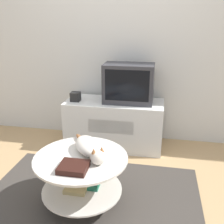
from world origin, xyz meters
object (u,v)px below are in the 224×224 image
Objects in this scene: speaker at (75,97)px; tv at (129,83)px; dvd_box at (74,167)px; cat at (90,147)px.

tv is at bearing 7.38° from speaker.
tv is 0.65m from speaker.
dvd_box is (-0.22, -1.35, -0.31)m from tv.
dvd_box is 0.42× the size of cat.
speaker is at bearing 168.41° from cat.
speaker reaches higher than cat.
tv is 2.72× the size of dvd_box.
speaker is 1.11m from cat.
tv is 1.40m from dvd_box.
speaker is at bearing 107.37° from dvd_box.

